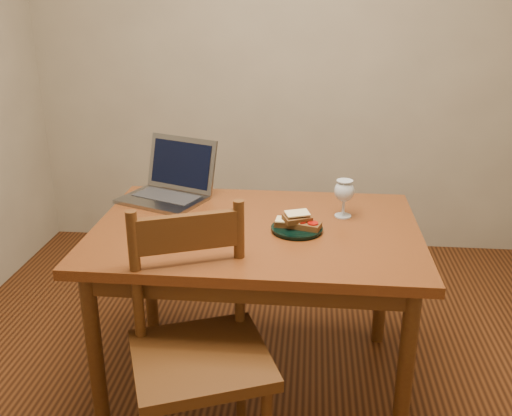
# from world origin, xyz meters

# --- Properties ---
(floor) EXTENTS (3.20, 3.20, 0.02)m
(floor) POSITION_xyz_m (0.00, 0.00, -0.01)
(floor) COLOR black
(floor) RESTS_ON ground
(back_wall) EXTENTS (3.20, 0.02, 2.60)m
(back_wall) POSITION_xyz_m (0.00, 1.61, 1.30)
(back_wall) COLOR gray
(back_wall) RESTS_ON floor
(front_wall) EXTENTS (3.20, 0.02, 2.60)m
(front_wall) POSITION_xyz_m (0.00, -1.61, 1.30)
(front_wall) COLOR gray
(front_wall) RESTS_ON floor
(table) EXTENTS (1.30, 0.90, 0.74)m
(table) POSITION_xyz_m (-0.02, 0.07, 0.65)
(table) COLOR #451F0B
(table) RESTS_ON floor
(chair) EXTENTS (0.58, 0.56, 0.48)m
(chair) POSITION_xyz_m (-0.17, -0.42, 0.52)
(chair) COLOR #45220E
(chair) RESTS_ON floor
(plate) EXTENTS (0.20, 0.20, 0.02)m
(plate) POSITION_xyz_m (0.15, 0.04, 0.75)
(plate) COLOR black
(plate) RESTS_ON table
(sandwich_cheese) EXTENTS (0.11, 0.08, 0.03)m
(sandwich_cheese) POSITION_xyz_m (0.11, 0.04, 0.77)
(sandwich_cheese) COLOR #381E0C
(sandwich_cheese) RESTS_ON plate
(sandwich_tomato) EXTENTS (0.12, 0.09, 0.03)m
(sandwich_tomato) POSITION_xyz_m (0.19, 0.03, 0.77)
(sandwich_tomato) COLOR #381E0C
(sandwich_tomato) RESTS_ON plate
(sandwich_top) EXTENTS (0.12, 0.10, 0.03)m
(sandwich_top) POSITION_xyz_m (0.15, 0.04, 0.80)
(sandwich_top) COLOR #381E0C
(sandwich_top) RESTS_ON plate
(milk_glass) EXTENTS (0.08, 0.08, 0.16)m
(milk_glass) POSITION_xyz_m (0.33, 0.21, 0.82)
(milk_glass) COLOR white
(milk_glass) RESTS_ON table
(laptop) EXTENTS (0.45, 0.44, 0.26)m
(laptop) POSITION_xyz_m (-0.44, 0.39, 0.81)
(laptop) COLOR slate
(laptop) RESTS_ON table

